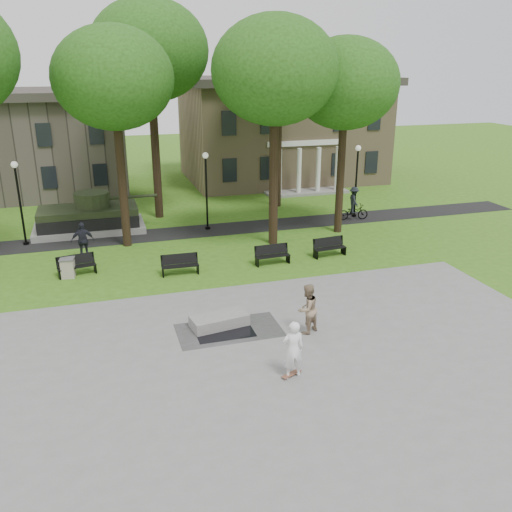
{
  "coord_description": "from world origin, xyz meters",
  "views": [
    {
      "loc": [
        -5.91,
        -19.36,
        9.77
      ],
      "look_at": [
        0.82,
        2.95,
        1.4
      ],
      "focal_mm": 38.0,
      "sensor_mm": 36.0,
      "label": 1
    }
  ],
  "objects_px": {
    "skateboarder": "(293,349)",
    "cyclist": "(354,206)",
    "concrete_block": "(219,321)",
    "friend_watching": "(307,309)",
    "trash_bin": "(68,268)",
    "park_bench_0": "(77,265)"
  },
  "relations": [
    {
      "from": "skateboarder",
      "to": "cyclist",
      "type": "relative_size",
      "value": 0.91
    },
    {
      "from": "concrete_block",
      "to": "cyclist",
      "type": "bearing_deg",
      "value": 46.12
    },
    {
      "from": "friend_watching",
      "to": "trash_bin",
      "type": "bearing_deg",
      "value": -70.91
    },
    {
      "from": "concrete_block",
      "to": "park_bench_0",
      "type": "height_order",
      "value": "park_bench_0"
    },
    {
      "from": "park_bench_0",
      "to": "trash_bin",
      "type": "distance_m",
      "value": 0.46
    },
    {
      "from": "skateboarder",
      "to": "cyclist",
      "type": "xyz_separation_m",
      "value": [
        10.38,
        16.54,
        -0.12
      ]
    },
    {
      "from": "trash_bin",
      "to": "concrete_block",
      "type": "bearing_deg",
      "value": -51.01
    },
    {
      "from": "skateboarder",
      "to": "park_bench_0",
      "type": "bearing_deg",
      "value": -55.32
    },
    {
      "from": "friend_watching",
      "to": "park_bench_0",
      "type": "bearing_deg",
      "value": -72.92
    },
    {
      "from": "concrete_block",
      "to": "park_bench_0",
      "type": "relative_size",
      "value": 1.19
    },
    {
      "from": "concrete_block",
      "to": "trash_bin",
      "type": "xyz_separation_m",
      "value": [
        -5.77,
        7.13,
        0.24
      ]
    },
    {
      "from": "concrete_block",
      "to": "skateboarder",
      "type": "xyz_separation_m",
      "value": [
        1.49,
        -4.2,
        0.77
      ]
    },
    {
      "from": "cyclist",
      "to": "skateboarder",
      "type": "bearing_deg",
      "value": 154.79
    },
    {
      "from": "skateboarder",
      "to": "trash_bin",
      "type": "bearing_deg",
      "value": -53.4
    },
    {
      "from": "concrete_block",
      "to": "friend_watching",
      "type": "height_order",
      "value": "friend_watching"
    },
    {
      "from": "concrete_block",
      "to": "skateboarder",
      "type": "relative_size",
      "value": 1.11
    },
    {
      "from": "cyclist",
      "to": "park_bench_0",
      "type": "bearing_deg",
      "value": 113.09
    },
    {
      "from": "park_bench_0",
      "to": "cyclist",
      "type": "bearing_deg",
      "value": 4.2
    },
    {
      "from": "cyclist",
      "to": "friend_watching",
      "type": "bearing_deg",
      "value": 154.41
    },
    {
      "from": "skateboarder",
      "to": "trash_bin",
      "type": "distance_m",
      "value": 13.47
    },
    {
      "from": "skateboarder",
      "to": "cyclist",
      "type": "distance_m",
      "value": 19.52
    },
    {
      "from": "cyclist",
      "to": "park_bench_0",
      "type": "relative_size",
      "value": 1.18
    }
  ]
}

